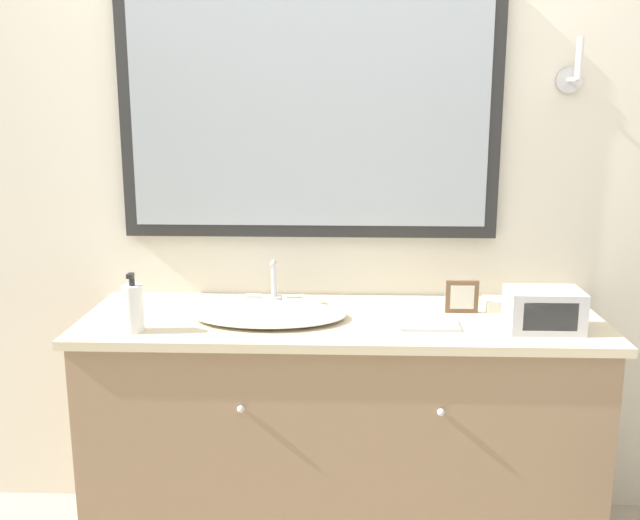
{
  "coord_description": "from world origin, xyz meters",
  "views": [
    {
      "loc": [
        0.01,
        -2.05,
        1.6
      ],
      "look_at": [
        -0.07,
        0.3,
        1.07
      ],
      "focal_mm": 40.0,
      "sensor_mm": 36.0,
      "label": 1
    }
  ],
  "objects_px": {
    "soap_bottle": "(133,308)",
    "appliance_box": "(544,310)",
    "picture_frame": "(462,297)",
    "sink_basin": "(269,313)"
  },
  "relations": [
    {
      "from": "picture_frame",
      "to": "soap_bottle",
      "type": "bearing_deg",
      "value": -167.21
    },
    {
      "from": "soap_bottle",
      "to": "picture_frame",
      "type": "bearing_deg",
      "value": 12.79
    },
    {
      "from": "sink_basin",
      "to": "picture_frame",
      "type": "xyz_separation_m",
      "value": [
        0.67,
        0.09,
        0.04
      ]
    },
    {
      "from": "sink_basin",
      "to": "picture_frame",
      "type": "distance_m",
      "value": 0.67
    },
    {
      "from": "soap_bottle",
      "to": "appliance_box",
      "type": "xyz_separation_m",
      "value": [
        1.32,
        0.07,
        -0.01
      ]
    },
    {
      "from": "soap_bottle",
      "to": "picture_frame",
      "type": "height_order",
      "value": "soap_bottle"
    },
    {
      "from": "sink_basin",
      "to": "appliance_box",
      "type": "distance_m",
      "value": 0.91
    },
    {
      "from": "soap_bottle",
      "to": "appliance_box",
      "type": "bearing_deg",
      "value": 2.87
    },
    {
      "from": "soap_bottle",
      "to": "picture_frame",
      "type": "distance_m",
      "value": 1.11
    },
    {
      "from": "sink_basin",
      "to": "appliance_box",
      "type": "height_order",
      "value": "sink_basin"
    }
  ]
}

